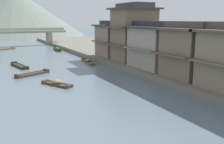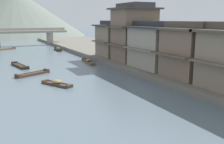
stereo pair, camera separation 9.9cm
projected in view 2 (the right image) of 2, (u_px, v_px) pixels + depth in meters
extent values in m
cube|color=#6B665B|center=(153.00, 59.00, 42.96)|extent=(18.00, 110.00, 0.77)
cube|color=brown|center=(88.00, 62.00, 41.64)|extent=(1.44, 5.85, 0.20)
cube|color=brown|center=(84.00, 59.00, 44.10)|extent=(0.80, 0.44, 0.18)
cube|color=brown|center=(93.00, 64.00, 39.09)|extent=(0.80, 0.44, 0.18)
cube|color=brown|center=(86.00, 61.00, 41.47)|extent=(0.62, 5.27, 0.08)
cube|color=brown|center=(91.00, 61.00, 41.75)|extent=(0.62, 5.27, 0.08)
ellipsoid|color=olive|center=(88.00, 60.00, 41.57)|extent=(0.87, 1.15, 0.42)
cube|color=#33281E|center=(58.00, 50.00, 57.78)|extent=(1.17, 4.58, 0.29)
cube|color=#33281E|center=(56.00, 48.00, 59.62)|extent=(0.85, 0.40, 0.26)
cube|color=#33281E|center=(60.00, 50.00, 55.83)|extent=(0.85, 0.40, 0.26)
cube|color=#33281E|center=(56.00, 49.00, 57.58)|extent=(0.30, 4.04, 0.08)
cube|color=#33281E|center=(60.00, 49.00, 57.91)|extent=(0.30, 4.04, 0.08)
ellipsoid|color=#4C6B42|center=(58.00, 48.00, 57.70)|extent=(0.89, 1.21, 0.46)
cube|color=brown|center=(7.00, 49.00, 59.64)|extent=(4.45, 2.92, 0.23)
cube|color=brown|center=(14.00, 48.00, 61.18)|extent=(0.77, 1.08, 0.21)
cube|color=brown|center=(5.00, 48.00, 59.92)|extent=(3.54, 1.75, 0.08)
cube|color=brown|center=(8.00, 49.00, 59.29)|extent=(3.54, 1.75, 0.08)
cube|color=#423328|center=(33.00, 74.00, 32.37)|extent=(4.64, 2.84, 0.26)
cube|color=#423328|center=(47.00, 70.00, 33.97)|extent=(0.71, 0.99, 0.23)
cube|color=#423328|center=(18.00, 75.00, 30.66)|extent=(0.71, 0.99, 0.23)
cube|color=#423328|center=(31.00, 72.00, 32.62)|extent=(3.80, 1.77, 0.08)
cube|color=#423328|center=(35.00, 73.00, 32.04)|extent=(3.80, 1.77, 0.08)
cube|color=#33281E|center=(20.00, 66.00, 37.95)|extent=(2.04, 5.64, 0.25)
cube|color=#33281E|center=(14.00, 62.00, 39.91)|extent=(0.93, 0.52, 0.23)
cube|color=#33281E|center=(26.00, 67.00, 35.88)|extent=(0.93, 0.52, 0.23)
cube|color=#33281E|center=(17.00, 65.00, 37.64)|extent=(1.06, 4.97, 0.08)
cube|color=#33281E|center=(23.00, 65.00, 38.18)|extent=(1.06, 4.97, 0.08)
cube|color=#423328|center=(57.00, 84.00, 27.34)|extent=(2.73, 4.03, 0.18)
cube|color=#423328|center=(45.00, 81.00, 28.36)|extent=(0.91, 0.71, 0.17)
cube|color=#423328|center=(69.00, 85.00, 26.25)|extent=(0.91, 0.71, 0.17)
cube|color=#423328|center=(54.00, 84.00, 26.97)|extent=(1.74, 3.19, 0.08)
cube|color=#423328|center=(60.00, 83.00, 27.66)|extent=(1.74, 3.19, 0.08)
ellipsoid|color=olive|center=(57.00, 82.00, 27.28)|extent=(1.29, 1.43, 0.46)
cube|color=brown|center=(219.00, 65.00, 20.90)|extent=(0.70, 6.32, 0.16)
cube|color=#75604C|center=(190.00, 54.00, 27.48)|extent=(4.71, 4.99, 5.20)
cube|color=brown|center=(170.00, 55.00, 26.28)|extent=(0.70, 4.99, 0.16)
cube|color=#4C4238|center=(191.00, 29.00, 26.92)|extent=(5.61, 5.89, 0.24)
cube|color=#4C4238|center=(192.00, 25.00, 26.82)|extent=(2.82, 5.89, 0.70)
cube|color=gray|center=(158.00, 48.00, 33.29)|extent=(5.84, 6.49, 5.20)
cube|color=gray|center=(138.00, 49.00, 31.83)|extent=(0.70, 6.49, 0.16)
cube|color=#2D2D33|center=(159.00, 27.00, 32.72)|extent=(6.74, 7.39, 0.24)
cube|color=#2D2D33|center=(159.00, 24.00, 32.63)|extent=(3.50, 7.39, 0.70)
cube|color=#75604C|center=(134.00, 36.00, 38.33)|extent=(5.85, 4.73, 7.80)
cube|color=brown|center=(115.00, 45.00, 37.14)|extent=(0.70, 4.73, 0.16)
cube|color=brown|center=(115.00, 27.00, 36.60)|extent=(0.70, 4.73, 0.16)
cube|color=#3D3838|center=(135.00, 9.00, 37.50)|extent=(6.75, 5.63, 0.24)
cube|color=#3D3838|center=(135.00, 5.00, 37.40)|extent=(3.51, 5.63, 0.70)
cube|color=#7F705B|center=(116.00, 41.00, 43.68)|extent=(5.86, 5.33, 5.20)
cube|color=brown|center=(99.00, 42.00, 42.22)|extent=(0.70, 5.33, 0.16)
cube|color=#2D2D33|center=(116.00, 25.00, 43.12)|extent=(6.76, 6.23, 0.24)
cube|color=#2D2D33|center=(116.00, 23.00, 43.02)|extent=(3.52, 6.23, 0.70)
cube|color=gray|center=(24.00, 32.00, 67.02)|extent=(23.12, 2.40, 0.60)
cylinder|color=gray|center=(50.00, 39.00, 70.53)|extent=(1.80, 1.80, 3.50)
cube|color=gray|center=(23.00, 29.00, 67.75)|extent=(23.12, 0.30, 0.70)
cone|color=slate|center=(16.00, 13.00, 110.23)|extent=(60.78, 60.78, 20.08)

